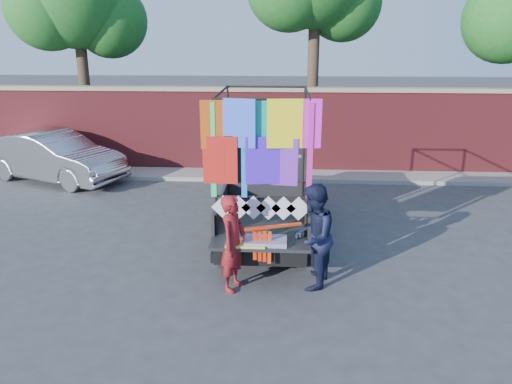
# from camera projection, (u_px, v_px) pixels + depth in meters

# --- Properties ---
(ground) EXTENTS (90.00, 90.00, 0.00)m
(ground) POSITION_uv_depth(u_px,v_px,m) (275.00, 272.00, 9.07)
(ground) COLOR #38383A
(ground) RESTS_ON ground
(brick_wall) EXTENTS (30.00, 0.45, 2.61)m
(brick_wall) POSITION_uv_depth(u_px,v_px,m) (280.00, 130.00, 15.33)
(brick_wall) COLOR maroon
(brick_wall) RESTS_ON ground
(curb) EXTENTS (30.00, 1.20, 0.12)m
(curb) POSITION_uv_depth(u_px,v_px,m) (279.00, 175.00, 15.04)
(curb) COLOR gray
(curb) RESTS_ON ground
(tree_left) EXTENTS (4.20, 3.30, 7.05)m
(tree_left) POSITION_uv_depth(u_px,v_px,m) (76.00, 1.00, 15.61)
(tree_left) COLOR #38281C
(tree_left) RESTS_ON ground
(pickup_truck) EXTENTS (1.99, 5.01, 3.15)m
(pickup_truck) POSITION_uv_depth(u_px,v_px,m) (266.00, 192.00, 10.99)
(pickup_truck) COLOR black
(pickup_truck) RESTS_ON ground
(sedan) EXTENTS (4.63, 3.06, 1.44)m
(sedan) POSITION_uv_depth(u_px,v_px,m) (54.00, 157.00, 14.52)
(sedan) COLOR #A6A7AD
(sedan) RESTS_ON ground
(woman) EXTENTS (0.57, 0.70, 1.65)m
(woman) POSITION_uv_depth(u_px,v_px,m) (233.00, 243.00, 8.23)
(woman) COLOR maroon
(woman) RESTS_ON ground
(man) EXTENTS (0.88, 1.02, 1.80)m
(man) POSITION_uv_depth(u_px,v_px,m) (313.00, 237.00, 8.29)
(man) COLOR #141932
(man) RESTS_ON ground
(streamer_bundle) EXTENTS (0.94, 0.37, 0.67)m
(streamer_bundle) POSITION_uv_depth(u_px,v_px,m) (267.00, 238.00, 8.24)
(streamer_bundle) COLOR red
(streamer_bundle) RESTS_ON ground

